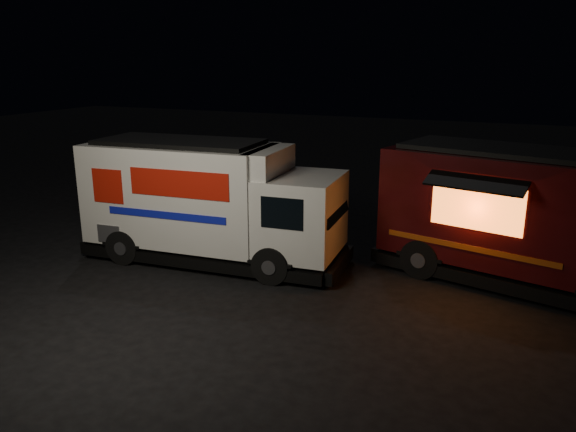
% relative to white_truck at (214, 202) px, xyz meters
% --- Properties ---
extents(ground, '(80.00, 80.00, 0.00)m').
position_rel_white_truck_xyz_m(ground, '(0.89, -1.63, -1.61)').
color(ground, black).
rests_on(ground, ground).
extents(white_truck, '(7.29, 3.00, 3.22)m').
position_rel_white_truck_xyz_m(white_truck, '(0.00, 0.00, 0.00)').
color(white_truck, silver).
rests_on(white_truck, ground).
extents(red_truck, '(7.41, 4.13, 3.26)m').
position_rel_white_truck_xyz_m(red_truck, '(7.65, 1.59, 0.02)').
color(red_truck, '#370A0C').
rests_on(red_truck, ground).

